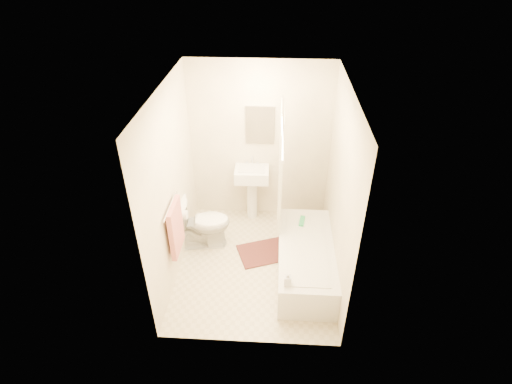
# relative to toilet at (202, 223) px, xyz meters

# --- Properties ---
(floor) EXTENTS (2.40, 2.40, 0.00)m
(floor) POSITION_rel_toilet_xyz_m (0.75, -0.38, -0.37)
(floor) COLOR beige
(floor) RESTS_ON ground
(ceiling) EXTENTS (2.40, 2.40, 0.00)m
(ceiling) POSITION_rel_toilet_xyz_m (0.75, -0.38, 2.03)
(ceiling) COLOR white
(ceiling) RESTS_ON ground
(wall_back) EXTENTS (2.00, 0.02, 2.40)m
(wall_back) POSITION_rel_toilet_xyz_m (0.75, 0.82, 0.83)
(wall_back) COLOR beige
(wall_back) RESTS_ON ground
(wall_left) EXTENTS (0.02, 2.40, 2.40)m
(wall_left) POSITION_rel_toilet_xyz_m (-0.25, -0.38, 0.83)
(wall_left) COLOR beige
(wall_left) RESTS_ON ground
(wall_right) EXTENTS (0.02, 2.40, 2.40)m
(wall_right) POSITION_rel_toilet_xyz_m (1.75, -0.38, 0.83)
(wall_right) COLOR beige
(wall_right) RESTS_ON ground
(mirror) EXTENTS (0.40, 0.03, 0.55)m
(mirror) POSITION_rel_toilet_xyz_m (0.75, 0.80, 1.13)
(mirror) COLOR white
(mirror) RESTS_ON wall_back
(curtain_rod) EXTENTS (0.03, 1.70, 0.03)m
(curtain_rod) POSITION_rel_toilet_xyz_m (1.05, -0.28, 1.63)
(curtain_rod) COLOR silver
(curtain_rod) RESTS_ON wall_back
(shower_curtain) EXTENTS (0.04, 0.80, 1.55)m
(shower_curtain) POSITION_rel_toilet_xyz_m (1.05, 0.12, 0.85)
(shower_curtain) COLOR silver
(shower_curtain) RESTS_ON curtain_rod
(towel_bar) EXTENTS (0.02, 0.60, 0.02)m
(towel_bar) POSITION_rel_toilet_xyz_m (-0.21, -0.63, 0.73)
(towel_bar) COLOR silver
(towel_bar) RESTS_ON wall_left
(towel) EXTENTS (0.06, 0.45, 0.66)m
(towel) POSITION_rel_toilet_xyz_m (-0.18, -0.63, 0.41)
(towel) COLOR #CC7266
(towel) RESTS_ON towel_bar
(toilet_paper) EXTENTS (0.11, 0.12, 0.12)m
(toilet_paper) POSITION_rel_toilet_xyz_m (-0.18, -0.26, 0.33)
(toilet_paper) COLOR white
(toilet_paper) RESTS_ON wall_left
(toilet) EXTENTS (0.81, 0.54, 0.74)m
(toilet) POSITION_rel_toilet_xyz_m (0.00, 0.00, 0.00)
(toilet) COLOR silver
(toilet) RESTS_ON floor
(sink) EXTENTS (0.50, 0.40, 0.96)m
(sink) POSITION_rel_toilet_xyz_m (0.64, 0.68, 0.11)
(sink) COLOR white
(sink) RESTS_ON floor
(bathtub) EXTENTS (0.69, 1.58, 0.44)m
(bathtub) POSITION_rel_toilet_xyz_m (1.41, -0.49, -0.15)
(bathtub) COLOR silver
(bathtub) RESTS_ON floor
(bath_mat) EXTENTS (0.78, 0.69, 0.02)m
(bath_mat) POSITION_rel_toilet_xyz_m (0.85, -0.15, -0.36)
(bath_mat) COLOR #49241E
(bath_mat) RESTS_ON floor
(soap_bottle) EXTENTS (0.08, 0.08, 0.17)m
(soap_bottle) POSITION_rel_toilet_xyz_m (1.16, -1.14, 0.16)
(soap_bottle) COLOR silver
(soap_bottle) RESTS_ON bathtub
(scrub_brush) EXTENTS (0.09, 0.22, 0.04)m
(scrub_brush) POSITION_rel_toilet_xyz_m (1.36, -0.00, 0.09)
(scrub_brush) COLOR #31AC5E
(scrub_brush) RESTS_ON bathtub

